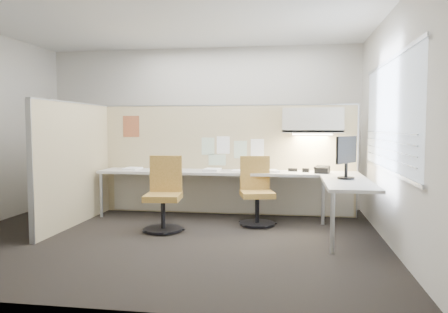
% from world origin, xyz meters
% --- Properties ---
extents(floor, '(5.50, 4.50, 0.01)m').
position_xyz_m(floor, '(0.00, 0.00, -0.01)').
color(floor, black).
rests_on(floor, ground).
extents(ceiling, '(5.50, 4.50, 0.01)m').
position_xyz_m(ceiling, '(0.00, 0.00, 2.80)').
color(ceiling, white).
rests_on(ceiling, wall_back).
extents(wall_back, '(5.50, 0.02, 2.80)m').
position_xyz_m(wall_back, '(0.00, 2.25, 1.40)').
color(wall_back, beige).
rests_on(wall_back, ground).
extents(wall_front, '(5.50, 0.02, 2.80)m').
position_xyz_m(wall_front, '(0.00, -2.25, 1.40)').
color(wall_front, beige).
rests_on(wall_front, ground).
extents(wall_right, '(0.02, 4.50, 2.80)m').
position_xyz_m(wall_right, '(2.75, 0.00, 1.40)').
color(wall_right, beige).
rests_on(wall_right, ground).
extents(window_pane, '(0.01, 2.80, 1.30)m').
position_xyz_m(window_pane, '(2.73, 0.00, 1.55)').
color(window_pane, '#8F9AA6').
rests_on(window_pane, wall_right).
extents(partition_back, '(4.10, 0.06, 1.75)m').
position_xyz_m(partition_back, '(0.55, 1.60, 0.88)').
color(partition_back, tan).
rests_on(partition_back, floor).
extents(partition_left, '(0.06, 2.20, 1.75)m').
position_xyz_m(partition_left, '(-1.50, 0.50, 0.88)').
color(partition_left, tan).
rests_on(partition_left, floor).
extents(desk, '(4.00, 2.07, 0.73)m').
position_xyz_m(desk, '(0.93, 1.13, 0.60)').
color(desk, beige).
rests_on(desk, floor).
extents(overhead_bin, '(0.90, 0.36, 0.38)m').
position_xyz_m(overhead_bin, '(1.90, 1.39, 1.51)').
color(overhead_bin, beige).
rests_on(overhead_bin, partition_back).
extents(task_light_strip, '(0.60, 0.06, 0.02)m').
position_xyz_m(task_light_strip, '(1.90, 1.39, 1.30)').
color(task_light_strip, '#FFEABF').
rests_on(task_light_strip, overhead_bin).
extents(pinned_papers, '(1.01, 0.00, 0.47)m').
position_xyz_m(pinned_papers, '(0.63, 1.57, 1.03)').
color(pinned_papers, '#8CBF8C').
rests_on(pinned_papers, partition_back).
extents(poster, '(0.28, 0.00, 0.35)m').
position_xyz_m(poster, '(-1.05, 1.57, 1.42)').
color(poster, orange).
rests_on(poster, partition_back).
extents(chair_left, '(0.53, 0.54, 1.00)m').
position_xyz_m(chair_left, '(-0.13, 0.34, 0.47)').
color(chair_left, black).
rests_on(chair_left, floor).
extents(chair_right, '(0.55, 0.57, 0.97)m').
position_xyz_m(chair_right, '(1.09, 0.88, 0.45)').
color(chair_right, black).
rests_on(chair_right, floor).
extents(monitor, '(0.31, 0.46, 0.56)m').
position_xyz_m(monitor, '(2.30, 0.49, 1.05)').
color(monitor, black).
rests_on(monitor, desk).
extents(phone, '(0.25, 0.24, 0.12)m').
position_xyz_m(phone, '(2.04, 1.18, 0.78)').
color(phone, black).
rests_on(phone, desk).
extents(stapler, '(0.14, 0.05, 0.05)m').
position_xyz_m(stapler, '(1.61, 1.38, 0.76)').
color(stapler, black).
rests_on(stapler, desk).
extents(tape_dispenser, '(0.11, 0.08, 0.06)m').
position_xyz_m(tape_dispenser, '(1.81, 1.29, 0.76)').
color(tape_dispenser, black).
rests_on(tape_dispenser, desk).
extents(coat_hook, '(0.18, 0.43, 1.30)m').
position_xyz_m(coat_hook, '(-1.58, -0.21, 1.42)').
color(coat_hook, silver).
rests_on(coat_hook, partition_left).
extents(paper_stack_0, '(0.25, 0.31, 0.03)m').
position_xyz_m(paper_stack_0, '(-0.92, 1.27, 0.75)').
color(paper_stack_0, white).
rests_on(paper_stack_0, desk).
extents(paper_stack_1, '(0.27, 0.33, 0.02)m').
position_xyz_m(paper_stack_1, '(-0.31, 1.30, 0.74)').
color(paper_stack_1, white).
rests_on(paper_stack_1, desk).
extents(paper_stack_2, '(0.26, 0.32, 0.05)m').
position_xyz_m(paper_stack_2, '(0.39, 1.16, 0.75)').
color(paper_stack_2, white).
rests_on(paper_stack_2, desk).
extents(paper_stack_3, '(0.24, 0.30, 0.02)m').
position_xyz_m(paper_stack_3, '(0.80, 1.29, 0.74)').
color(paper_stack_3, white).
rests_on(paper_stack_3, desk).
extents(paper_stack_4, '(0.31, 0.35, 0.03)m').
position_xyz_m(paper_stack_4, '(1.27, 1.25, 0.75)').
color(paper_stack_4, white).
rests_on(paper_stack_4, desk).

